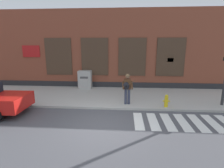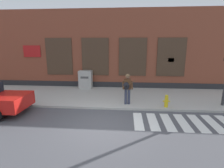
{
  "view_description": "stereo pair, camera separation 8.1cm",
  "coord_description": "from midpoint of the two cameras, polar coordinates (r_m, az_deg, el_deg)",
  "views": [
    {
      "loc": [
        0.9,
        -7.05,
        3.5
      ],
      "look_at": [
        0.22,
        2.17,
        1.38
      ],
      "focal_mm": 28.0,
      "sensor_mm": 36.0,
      "label": 1
    },
    {
      "loc": [
        0.98,
        -7.04,
        3.5
      ],
      "look_at": [
        0.22,
        2.17,
        1.38
      ],
      "focal_mm": 28.0,
      "sensor_mm": 36.0,
      "label": 2
    }
  ],
  "objects": [
    {
      "name": "busker",
      "position": [
        9.84,
        4.77,
        -1.11
      ],
      "size": [
        0.72,
        0.54,
        1.73
      ],
      "color": "#33384C",
      "rests_on": "sidewalk"
    },
    {
      "name": "fire_hydrant",
      "position": [
        10.0,
        17.08,
        -5.27
      ],
      "size": [
        0.38,
        0.2,
        0.7
      ],
      "color": "gold",
      "rests_on": "sidewalk"
    },
    {
      "name": "building_backdrop",
      "position": [
        15.56,
        0.77,
        11.22
      ],
      "size": [
        28.0,
        4.06,
        6.07
      ],
      "color": "brown",
      "rests_on": "ground"
    },
    {
      "name": "sidewalk",
      "position": [
        11.77,
        -0.54,
        -4.03
      ],
      "size": [
        28.0,
        4.62,
        0.13
      ],
      "color": "#ADAAA3",
      "rests_on": "ground"
    },
    {
      "name": "crosswalk",
      "position": [
        9.01,
        26.0,
        -11.26
      ],
      "size": [
        5.78,
        1.9,
        0.01
      ],
      "color": "silver",
      "rests_on": "ground"
    },
    {
      "name": "ground_plane",
      "position": [
        7.92,
        -3.11,
        -13.3
      ],
      "size": [
        160.0,
        160.0,
        0.0
      ],
      "primitive_type": "plane",
      "color": "#4C4C51"
    },
    {
      "name": "utility_box",
      "position": [
        13.71,
        -8.97,
        1.47
      ],
      "size": [
        1.0,
        0.64,
        1.37
      ],
      "color": "#ADADA8",
      "rests_on": "sidewalk"
    }
  ]
}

